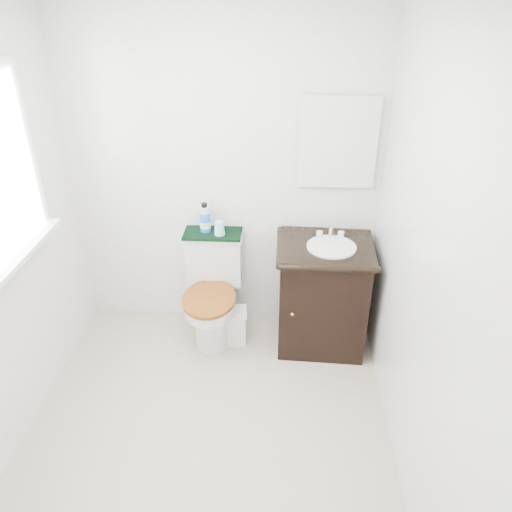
# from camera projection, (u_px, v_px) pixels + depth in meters

# --- Properties ---
(floor) EXTENTS (2.40, 2.40, 0.00)m
(floor) POSITION_uv_depth(u_px,v_px,m) (208.00, 431.00, 3.04)
(floor) COLOR #A59A85
(floor) RESTS_ON ground
(wall_back) EXTENTS (2.40, 0.00, 2.40)m
(wall_back) POSITION_uv_depth(u_px,v_px,m) (224.00, 175.00, 3.49)
(wall_back) COLOR silver
(wall_back) RESTS_ON ground
(wall_front) EXTENTS (2.40, 0.00, 2.40)m
(wall_front) POSITION_uv_depth(u_px,v_px,m) (129.00, 473.00, 1.41)
(wall_front) COLOR silver
(wall_front) RESTS_ON ground
(wall_right) EXTENTS (0.00, 2.40, 2.40)m
(wall_right) POSITION_uv_depth(u_px,v_px,m) (423.00, 267.00, 2.40)
(wall_right) COLOR silver
(wall_right) RESTS_ON ground
(mirror) EXTENTS (0.50, 0.02, 0.60)m
(mirror) POSITION_uv_depth(u_px,v_px,m) (338.00, 143.00, 3.31)
(mirror) COLOR silver
(mirror) RESTS_ON wall_back
(toilet) EXTENTS (0.43, 0.62, 0.79)m
(toilet) POSITION_uv_depth(u_px,v_px,m) (213.00, 294.00, 3.72)
(toilet) COLOR silver
(toilet) RESTS_ON floor
(vanity) EXTENTS (0.67, 0.58, 0.92)m
(vanity) POSITION_uv_depth(u_px,v_px,m) (323.00, 293.00, 3.58)
(vanity) COLOR black
(vanity) RESTS_ON floor
(trash_bin) EXTENTS (0.21, 0.18, 0.29)m
(trash_bin) POSITION_uv_depth(u_px,v_px,m) (233.00, 326.00, 3.71)
(trash_bin) COLOR silver
(trash_bin) RESTS_ON floor
(towel) EXTENTS (0.42, 0.22, 0.02)m
(towel) POSITION_uv_depth(u_px,v_px,m) (213.00, 233.00, 3.60)
(towel) COLOR black
(towel) RESTS_ON toilet
(mouthwash_bottle) EXTENTS (0.08, 0.08, 0.22)m
(mouthwash_bottle) POSITION_uv_depth(u_px,v_px,m) (205.00, 218.00, 3.57)
(mouthwash_bottle) COLOR blue
(mouthwash_bottle) RESTS_ON towel
(cup) EXTENTS (0.08, 0.08, 0.10)m
(cup) POSITION_uv_depth(u_px,v_px,m) (219.00, 228.00, 3.55)
(cup) COLOR #90CCEC
(cup) RESTS_ON towel
(soap_bar) EXTENTS (0.06, 0.04, 0.02)m
(soap_bar) POSITION_uv_depth(u_px,v_px,m) (318.00, 237.00, 3.47)
(soap_bar) COLOR #166C5E
(soap_bar) RESTS_ON vanity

